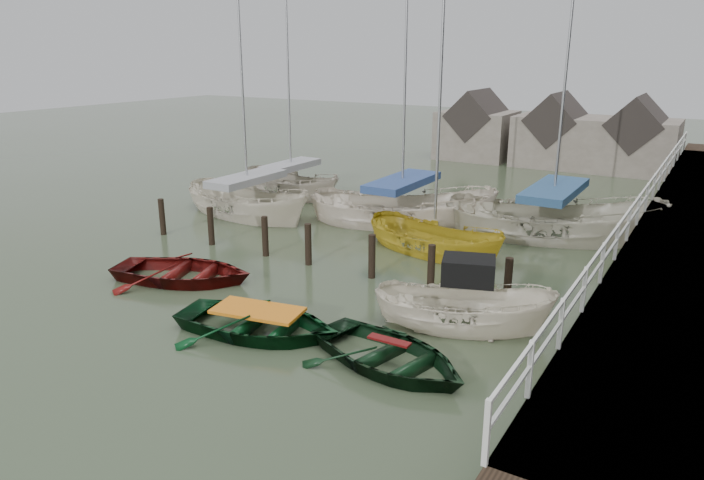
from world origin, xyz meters
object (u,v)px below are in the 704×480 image
Objects in this scene: sailboat_c at (434,251)px; sailboat_e at (292,193)px; rowboat_green at (259,334)px; rowboat_dkgreen at (389,366)px; sailboat_b at (402,222)px; rowboat_red at (184,281)px; motorboat at (463,325)px; sailboat_d at (550,236)px; sailboat_a at (249,214)px.

sailboat_c reaches higher than sailboat_e.
sailboat_c reaches higher than rowboat_green.
sailboat_b is at bearing 39.26° from rowboat_dkgreen.
rowboat_green is 0.38× the size of sailboat_b.
rowboat_green is (4.37, -1.72, 0.00)m from rowboat_red.
sailboat_d reaches higher than motorboat.
sailboat_d is at bearing -29.07° from rowboat_green.
rowboat_red is 0.42× the size of sailboat_e.
sailboat_a reaches higher than rowboat_green.
motorboat is at bearing -0.01° from rowboat_dkgreen.
rowboat_red is at bearing 93.00° from rowboat_dkgreen.
sailboat_a is at bearing 101.18° from sailboat_c.
sailboat_a is at bearing 91.47° from sailboat_d.
motorboat is 13.49m from sailboat_a.
sailboat_a reaches higher than sailboat_e.
sailboat_c is at bearing 12.11° from motorboat.
rowboat_dkgreen is at bearing -97.45° from rowboat_green.
sailboat_c reaches higher than rowboat_red.
sailboat_e is (-12.89, 10.13, -0.02)m from motorboat.
sailboat_d is (11.93, 3.39, -0.00)m from sailboat_a.
rowboat_red is at bearing 141.81° from sailboat_b.
sailboat_c is (5.41, 6.66, 0.02)m from rowboat_red.
motorboat is 0.43× the size of sailboat_b.
sailboat_a is 4.24m from sailboat_e.
rowboat_dkgreen is 2.84m from motorboat.
sailboat_c is 1.06× the size of sailboat_e.
motorboat is at bearing -115.93° from sailboat_e.
sailboat_a reaches higher than motorboat.
sailboat_b reaches higher than rowboat_green.
motorboat reaches higher than rowboat_red.
sailboat_a is 1.07× the size of sailboat_e.
motorboat is at bearing -166.10° from sailboat_b.
sailboat_b is (2.76, 9.40, 0.06)m from rowboat_red.
rowboat_green is 8.45m from sailboat_c.
sailboat_c is at bearing -84.49° from sailboat_a.
rowboat_red is 1.08× the size of rowboat_dkgreen.
rowboat_green is 3.59m from rowboat_dkgreen.
sailboat_d is at bearing -57.30° from rowboat_red.
rowboat_red reaches higher than rowboat_green.
motorboat is 10.06m from sailboat_b.
motorboat reaches higher than rowboat_dkgreen.
rowboat_dkgreen is at bearing 163.19° from sailboat_d.
sailboat_a is (-7.84, 8.92, 0.06)m from rowboat_green.
rowboat_red is 7.99m from sailboat_a.
motorboat is at bearing 166.64° from sailboat_d.
sailboat_c reaches higher than sailboat_a.
rowboat_red is 0.39× the size of sailboat_c.
sailboat_e reaches higher than rowboat_dkgreen.
rowboat_dkgreen is at bearing -118.42° from sailboat_a.
motorboat is 0.47× the size of sailboat_e.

